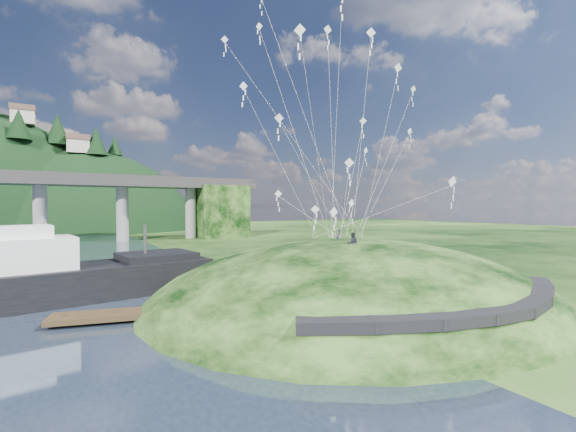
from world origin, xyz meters
TOP-DOWN VIEW (x-y plane):
  - ground at (0.00, 0.00)m, footprint 320.00×320.00m
  - grass_hill at (8.00, 2.00)m, footprint 36.00×32.00m
  - footpath at (7.46, -9.74)m, footprint 22.29×5.84m
  - work_barge at (-13.17, 13.89)m, footprint 24.32×9.59m
  - wooden_dock at (-7.06, 4.64)m, footprint 14.49×5.69m
  - kite_flyers at (7.13, 1.73)m, footprint 2.63×4.67m
  - kite_swarm at (7.53, 3.42)m, footprint 18.83×15.24m

SIDE VIEW (x-z plane):
  - grass_hill at x=8.00m, z-range -8.00..5.00m
  - ground at x=0.00m, z-range 0.00..0.00m
  - wooden_dock at x=-7.06m, z-range -0.06..0.97m
  - work_barge at x=-13.17m, z-range -2.07..6.22m
  - footpath at x=7.46m, z-range 1.67..2.50m
  - kite_flyers at x=7.13m, z-range 4.90..6.80m
  - kite_swarm at x=7.53m, z-range 5.74..27.33m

